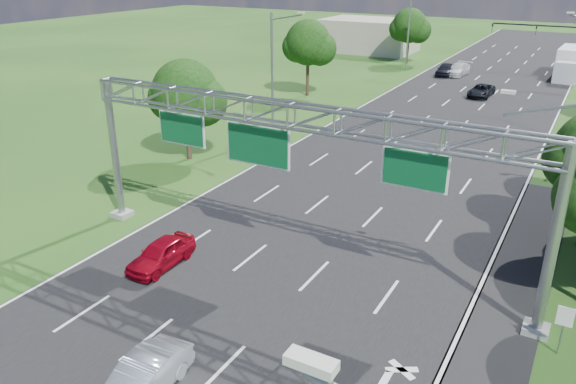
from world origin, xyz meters
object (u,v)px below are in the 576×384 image
Objects in this scene: box_truck at (570,63)px; red_coupe at (161,254)px; silver_sedan at (141,380)px; sign_gantry at (293,129)px; regulatory_sign at (564,321)px; traffic_signal at (567,40)px.

red_coupe is at bearing -99.46° from box_truck.
silver_sedan is 0.44× the size of box_truck.
box_truck is at bearing 82.47° from sign_gantry.
box_truck is at bearing 78.90° from silver_sedan.
red_coupe is 62.65m from box_truck.
regulatory_sign reaches higher than red_coupe.
traffic_signal is at bearing 78.86° from silver_sedan.
silver_sedan is (-7.24, -63.42, -4.47)m from traffic_signal.
silver_sedan is (-12.16, -9.40, -0.81)m from regulatory_sign.
sign_gantry is 1.92× the size of traffic_signal.
regulatory_sign is 0.49× the size of silver_sedan.
traffic_signal is at bearing -93.31° from box_truck.
sign_gantry is 13.25m from regulatory_sign.
box_truck is (0.52, 4.98, -3.43)m from traffic_signal.
sign_gantry is at bearing 84.86° from silver_sedan.
regulatory_sign is 0.53× the size of red_coupe.
regulatory_sign is at bearing -4.83° from sign_gantry.
silver_sedan is at bearing -90.51° from sign_gantry.
traffic_signal reaches higher than box_truck.
traffic_signal is 57.84m from red_coupe.
traffic_signal is at bearing 82.32° from sign_gantry.
regulatory_sign is 59.17m from box_truck.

